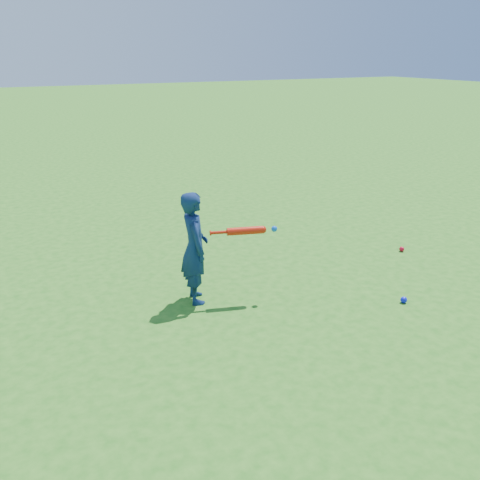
{
  "coord_description": "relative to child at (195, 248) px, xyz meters",
  "views": [
    {
      "loc": [
        -1.89,
        -5.04,
        2.62
      ],
      "look_at": [
        0.66,
        -0.18,
        0.67
      ],
      "focal_mm": 40.0,
      "sensor_mm": 36.0,
      "label": 1
    }
  ],
  "objects": [
    {
      "name": "ground",
      "position": [
        -0.18,
        0.04,
        -0.62
      ],
      "size": [
        80.0,
        80.0,
        0.0
      ],
      "primitive_type": "plane",
      "color": "#266C19",
      "rests_on": "ground"
    },
    {
      "name": "child",
      "position": [
        0.0,
        0.0,
        0.0
      ],
      "size": [
        0.38,
        0.5,
        1.24
      ],
      "primitive_type": "imported",
      "rotation": [
        0.0,
        0.0,
        1.37
      ],
      "color": "#10234D",
      "rests_on": "ground"
    },
    {
      "name": "ground_ball_red",
      "position": [
        3.12,
        0.08,
        -0.58
      ],
      "size": [
        0.07,
        0.07,
        0.07
      ],
      "primitive_type": "sphere",
      "color": "red",
      "rests_on": "ground"
    },
    {
      "name": "ground_ball_blue",
      "position": [
        1.99,
        -1.13,
        -0.58
      ],
      "size": [
        0.07,
        0.07,
        0.07
      ],
      "primitive_type": "sphere",
      "color": "#0D16E4",
      "rests_on": "ground"
    },
    {
      "name": "bat_swing",
      "position": [
        0.54,
        -0.21,
        0.17
      ],
      "size": [
        0.72,
        0.26,
        0.08
      ],
      "rotation": [
        0.0,
        0.0,
        -0.28
      ],
      "color": "red",
      "rests_on": "ground"
    }
  ]
}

